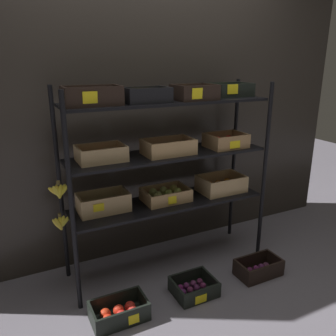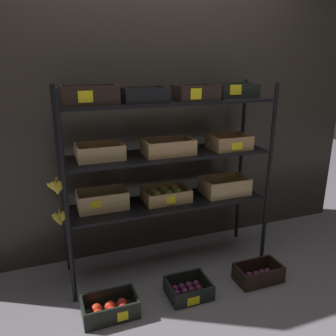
{
  "view_description": "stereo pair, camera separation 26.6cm",
  "coord_description": "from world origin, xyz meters",
  "views": [
    {
      "loc": [
        -1.13,
        -2.27,
        1.65
      ],
      "look_at": [
        0.0,
        0.0,
        0.85
      ],
      "focal_mm": 37.04,
      "sensor_mm": 36.0,
      "label": 1
    },
    {
      "loc": [
        -0.88,
        -2.38,
        1.65
      ],
      "look_at": [
        0.0,
        0.0,
        0.85
      ],
      "focal_mm": 37.04,
      "sensor_mm": 36.0,
      "label": 2
    }
  ],
  "objects": [
    {
      "name": "crate_ground_plum",
      "position": [
        -0.0,
        -0.43,
        0.04
      ],
      "size": [
        0.3,
        0.26,
        0.12
      ],
      "color": "black",
      "rests_on": "ground_plane"
    },
    {
      "name": "crate_ground_center_plum",
      "position": [
        0.58,
        -0.45,
        0.05
      ],
      "size": [
        0.35,
        0.21,
        0.13
      ],
      "color": "black",
      "rests_on": "ground_plane"
    },
    {
      "name": "ground_plane",
      "position": [
        0.0,
        0.0,
        0.0
      ],
      "size": [
        10.0,
        10.0,
        0.0
      ],
      "primitive_type": "plane",
      "color": "slate"
    },
    {
      "name": "display_rack",
      "position": [
        -0.01,
        -0.0,
        0.96
      ],
      "size": [
        1.7,
        0.45,
        1.49
      ],
      "color": "black",
      "rests_on": "ground_plane"
    },
    {
      "name": "crate_ground_apple_red",
      "position": [
        -0.58,
        -0.44,
        0.05
      ],
      "size": [
        0.37,
        0.23,
        0.13
      ],
      "color": "black",
      "rests_on": "ground_plane"
    },
    {
      "name": "storefront_wall",
      "position": [
        0.0,
        0.41,
        1.32
      ],
      "size": [
        3.96,
        0.12,
        2.64
      ],
      "primitive_type": "cube",
      "color": "#2D2823",
      "rests_on": "ground_plane"
    }
  ]
}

